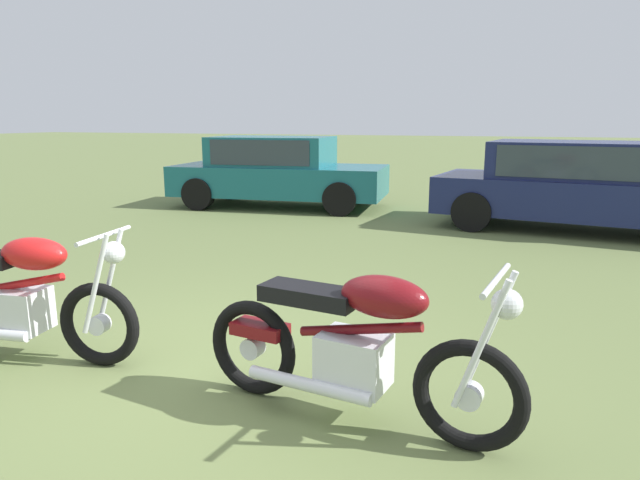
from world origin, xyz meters
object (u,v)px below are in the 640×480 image
Objects in this scene: motorcycle_red at (18,297)px; motorcycle_maroon at (355,346)px; car_navy at (576,181)px; car_teal at (277,168)px.

motorcycle_red and motorcycle_maroon have the same top height.
car_navy is at bearing 50.70° from motorcycle_red.
car_navy is at bearing 84.69° from motorcycle_maroon.
motorcycle_red is 0.45× the size of car_teal.
motorcycle_red is 0.98× the size of motorcycle_maroon.
car_navy is at bearing -12.82° from car_teal.
car_navy is (4.28, 6.92, 0.32)m from motorcycle_red.
car_teal is at bearing -179.90° from car_navy.
car_teal reaches higher than motorcycle_maroon.
motorcycle_red is 7.75m from car_teal.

